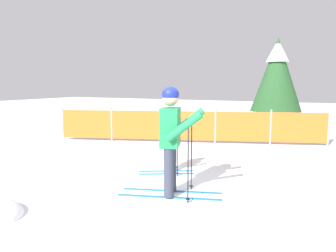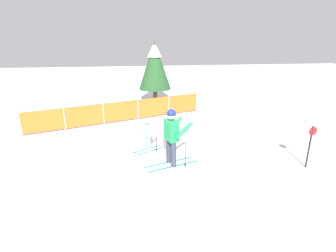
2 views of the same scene
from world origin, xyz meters
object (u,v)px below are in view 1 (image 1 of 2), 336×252
at_px(skier_child, 167,139).
at_px(safety_fence, 189,126).
at_px(skier_adult, 172,131).
at_px(conifer_far, 277,73).

bearing_deg(skier_child, safety_fence, 76.91).
xyz_separation_m(skier_adult, safety_fence, (-1.74, 4.71, -0.56)).
bearing_deg(conifer_far, safety_fence, -115.45).
bearing_deg(conifer_far, skier_adult, -91.72).
height_order(skier_child, safety_fence, skier_child).
distance_m(skier_adult, safety_fence, 5.05).
relative_size(skier_child, conifer_far, 0.33).
relative_size(skier_child, safety_fence, 0.15).
relative_size(skier_adult, safety_fence, 0.23).
height_order(safety_fence, conifer_far, conifer_far).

